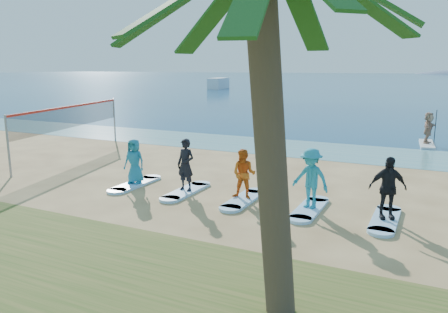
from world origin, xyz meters
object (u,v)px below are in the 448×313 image
at_px(surfboard_3, 309,209).
at_px(surfboard_2, 244,199).
at_px(volleyball_net, 71,117).
at_px(student_1, 186,165).
at_px(surfboard_4, 385,220).
at_px(surfboard_1, 186,191).
at_px(paddleboard, 427,144).
at_px(student_0, 134,161).
at_px(paddleboarder, 428,128).
at_px(surfboard_0, 135,184).
at_px(student_3, 311,178).
at_px(student_2, 244,174).
at_px(student_4, 388,188).
at_px(boat_offshore_a, 219,89).

bearing_deg(surfboard_3, surfboard_2, 180.00).
relative_size(volleyball_net, surfboard_2, 4.03).
relative_size(student_1, surfboard_4, 0.83).
relative_size(surfboard_1, surfboard_4, 1.00).
height_order(paddleboard, surfboard_4, paddleboard).
distance_m(student_0, surfboard_1, 2.37).
relative_size(paddleboard, paddleboarder, 1.73).
bearing_deg(volleyball_net, surfboard_0, -27.16).
xyz_separation_m(paddleboarder, student_3, (-2.90, -14.09, 0.03)).
bearing_deg(surfboard_4, student_2, 180.00).
distance_m(surfboard_3, student_4, 2.39).
distance_m(surfboard_0, surfboard_1, 2.20).
distance_m(surfboard_1, student_2, 2.36).
bearing_deg(student_4, student_2, 156.88).
distance_m(paddleboarder, student_4, 14.10).
xyz_separation_m(volleyball_net, surfboard_4, (15.04, -3.20, -1.86)).
bearing_deg(surfboard_0, surfboard_3, 0.00).
bearing_deg(surfboard_3, surfboard_4, 0.00).
height_order(paddleboarder, surfboard_2, paddleboarder).
relative_size(surfboard_1, student_3, 1.19).
xyz_separation_m(student_2, student_3, (2.20, 0.00, 0.11)).
xyz_separation_m(volleyball_net, surfboard_0, (6.24, -3.20, -1.86)).
xyz_separation_m(paddleboarder, surfboard_3, (-2.90, -14.09, -0.94)).
height_order(student_2, student_3, student_3).
bearing_deg(surfboard_4, surfboard_0, 180.00).
height_order(student_3, surfboard_4, student_3).
bearing_deg(surfboard_1, surfboard_3, 0.00).
bearing_deg(surfboard_1, student_3, 0.00).
xyz_separation_m(boat_offshore_a, student_2, (34.65, -66.87, 0.91)).
bearing_deg(paddleboard, surfboard_0, -128.45).
relative_size(paddleboarder, student_2, 1.06).
distance_m(student_0, student_4, 8.80).
relative_size(boat_offshore_a, student_0, 4.81).
relative_size(paddleboard, surfboard_2, 1.36).
height_order(paddleboard, student_4, student_4).
bearing_deg(student_3, paddleboarder, 93.72).
bearing_deg(surfboard_0, surfboard_1, 0.00).
distance_m(boat_offshore_a, surfboard_1, 74.33).
distance_m(paddleboarder, student_3, 14.38).
xyz_separation_m(paddleboard, paddleboarder, (0.00, -0.00, 0.93)).
height_order(paddleboard, boat_offshore_a, boat_offshore_a).
xyz_separation_m(surfboard_1, student_2, (2.20, 0.00, 0.86)).
bearing_deg(student_4, volleyball_net, 144.86).
height_order(paddleboard, surfboard_0, paddleboard).
height_order(paddleboarder, surfboard_0, paddleboarder).
relative_size(paddleboarder, surfboard_3, 0.79).
height_order(surfboard_3, surfboard_4, same).
bearing_deg(student_2, paddleboarder, 63.19).
height_order(surfboard_2, surfboard_4, same).
height_order(paddleboarder, student_3, student_3).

